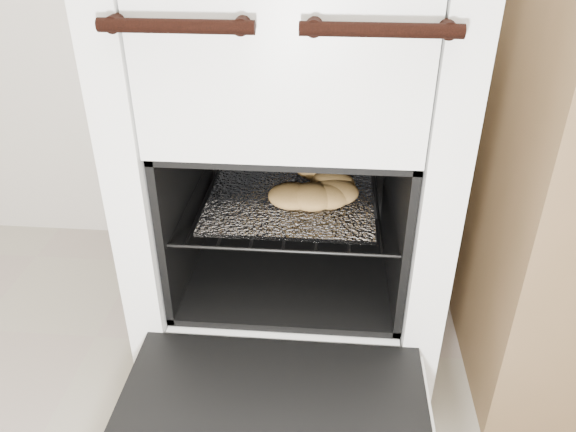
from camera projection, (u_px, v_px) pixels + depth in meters
stove at (294, 162)px, 1.29m from camera, size 0.64×0.71×0.98m
oven_rack at (291, 198)px, 1.26m from camera, size 0.46×0.45×0.01m
foil_sheet at (290, 200)px, 1.24m from camera, size 0.36×0.32×0.01m
baked_rolls at (319, 187)px, 1.23m from camera, size 0.22×0.27×0.05m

